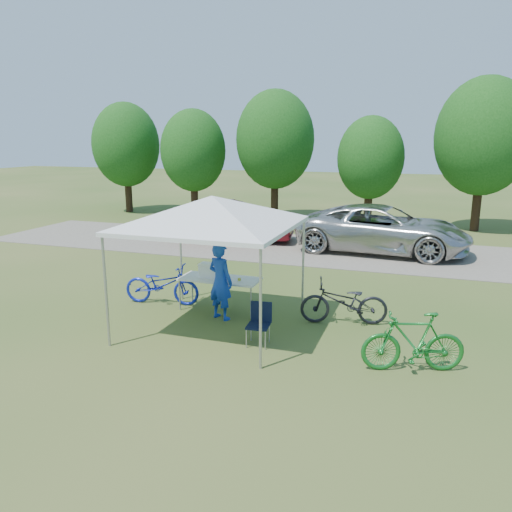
% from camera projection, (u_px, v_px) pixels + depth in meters
% --- Properties ---
extents(ground, '(100.00, 100.00, 0.00)m').
position_uv_depth(ground, '(214.00, 327.00, 10.33)').
color(ground, '#2D5119').
rests_on(ground, ground).
extents(gravel_strip, '(24.00, 5.00, 0.02)m').
position_uv_depth(gravel_strip, '(304.00, 249.00, 17.70)').
color(gravel_strip, gray).
rests_on(gravel_strip, ground).
extents(canopy, '(4.53, 4.53, 3.00)m').
position_uv_depth(canopy, '(212.00, 200.00, 9.72)').
color(canopy, '#A5A5AA').
rests_on(canopy, ground).
extents(treeline, '(24.89, 4.28, 6.30)m').
position_uv_depth(treeline, '(331.00, 145.00, 22.56)').
color(treeline, '#382314').
rests_on(treeline, ground).
extents(folding_table, '(1.82, 0.76, 0.75)m').
position_uv_depth(folding_table, '(220.00, 280.00, 11.26)').
color(folding_table, white).
rests_on(folding_table, ground).
extents(folding_chair, '(0.44, 0.46, 0.80)m').
position_uv_depth(folding_chair, '(260.00, 320.00, 9.43)').
color(folding_chair, black).
rests_on(folding_chair, ground).
extents(cooler, '(0.44, 0.30, 0.32)m').
position_uv_depth(cooler, '(209.00, 270.00, 11.29)').
color(cooler, white).
rests_on(cooler, folding_table).
extents(ice_cream_cup, '(0.07, 0.07, 0.05)m').
position_uv_depth(ice_cream_cup, '(239.00, 279.00, 11.04)').
color(ice_cream_cup, gold).
rests_on(ice_cream_cup, folding_table).
extents(cyclist, '(0.72, 0.59, 1.68)m').
position_uv_depth(cyclist, '(220.00, 281.00, 10.66)').
color(cyclist, '#163DB6').
rests_on(cyclist, ground).
extents(bike_blue, '(1.87, 0.88, 0.94)m').
position_uv_depth(bike_blue, '(162.00, 284.00, 11.72)').
color(bike_blue, '#1323AE').
rests_on(bike_blue, ground).
extents(bike_green, '(1.78, 0.98, 1.03)m').
position_uv_depth(bike_green, '(413.00, 342.00, 8.29)').
color(bike_green, '#197228').
rests_on(bike_green, ground).
extents(bike_dark, '(1.91, 1.04, 0.95)m').
position_uv_depth(bike_dark, '(344.00, 302.00, 10.43)').
color(bike_dark, black).
rests_on(bike_dark, ground).
extents(minivan, '(5.96, 3.11, 1.60)m').
position_uv_depth(minivan, '(383.00, 229.00, 16.95)').
color(minivan, beige).
rests_on(minivan, gravel_strip).
extents(sedan, '(4.70, 2.26, 1.48)m').
position_uv_depth(sedan, '(233.00, 221.00, 18.91)').
color(sedan, '#4A0C12').
rests_on(sedan, gravel_strip).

